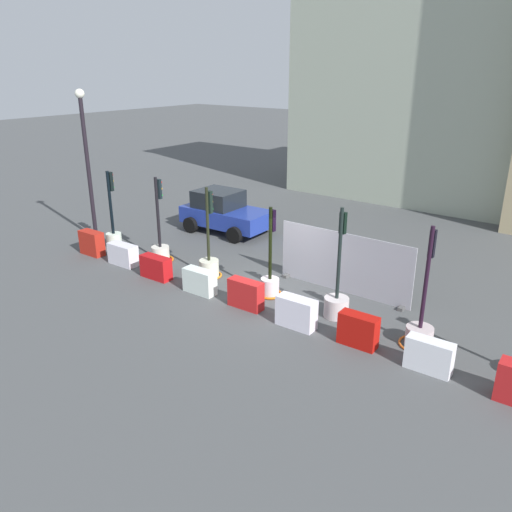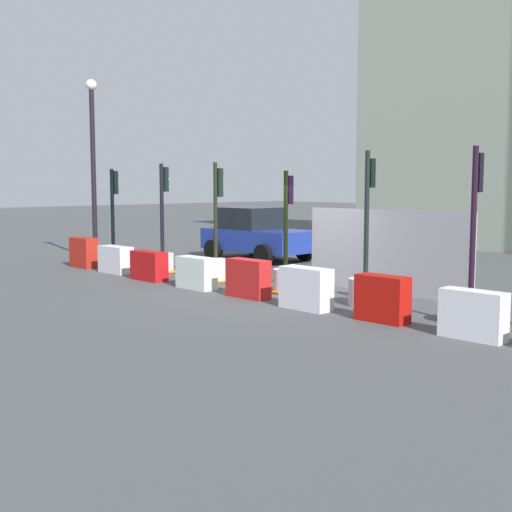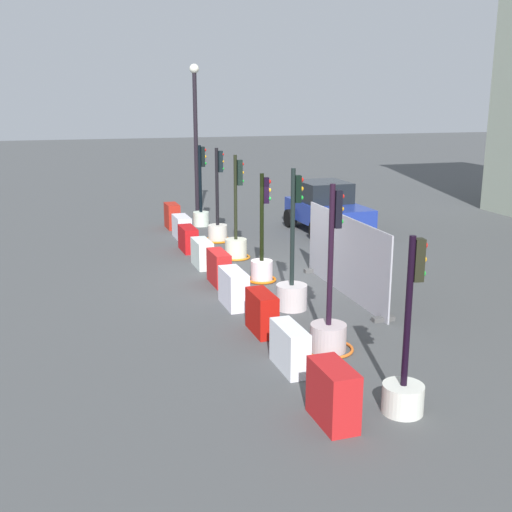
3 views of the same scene
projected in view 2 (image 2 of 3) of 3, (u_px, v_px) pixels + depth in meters
The scene contains 18 objects.
ground_plane at pixel (284, 292), 15.75m from camera, with size 120.00×120.00×0.00m, color #46484A.
traffic_light_0 at pixel (114, 243), 21.14m from camera, with size 0.60×0.60×3.01m.
traffic_light_1 at pixel (163, 255), 19.21m from camera, with size 0.93×0.93×3.11m.
traffic_light_2 at pixel (216, 262), 17.46m from camera, with size 0.87×0.87×3.09m.
traffic_light_3 at pixel (286, 270), 15.64m from camera, with size 0.78×0.78×2.84m.
traffic_light_4 at pixel (366, 280), 13.92m from camera, with size 0.71×0.71×3.22m.
traffic_light_5 at pixel (471, 300), 12.02m from camera, with size 0.99×0.99×3.21m.
construction_barrier_0 at pixel (84, 253), 20.31m from camera, with size 1.01×0.46×0.91m.
construction_barrier_1 at pixel (116, 260), 19.06m from camera, with size 1.17×0.50×0.77m.
construction_barrier_2 at pixel (149, 266), 17.60m from camera, with size 1.15×0.46×0.77m.
construction_barrier_3 at pixel (196, 273), 16.17m from camera, with size 1.11×0.46×0.78m.
construction_barrier_4 at pixel (248, 279), 14.90m from camera, with size 1.10×0.42×0.86m.
construction_barrier_5 at pixel (306, 288), 13.50m from camera, with size 1.12×0.48×0.86m.
construction_barrier_6 at pixel (382, 299), 12.28m from camera, with size 1.02×0.43×0.86m.
construction_barrier_7 at pixel (473, 315), 10.90m from camera, with size 1.09×0.41×0.81m.
car_blue_estate at pixel (256, 234), 22.33m from camera, with size 3.90×2.34×1.76m.
street_lamp_post at pixel (93, 154), 21.94m from camera, with size 0.36×0.36×5.93m.
site_fence_panel at pixel (385, 253), 15.48m from camera, with size 4.55×0.50×1.94m.
Camera 2 is at (10.91, -11.12, 2.54)m, focal length 46.75 mm.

